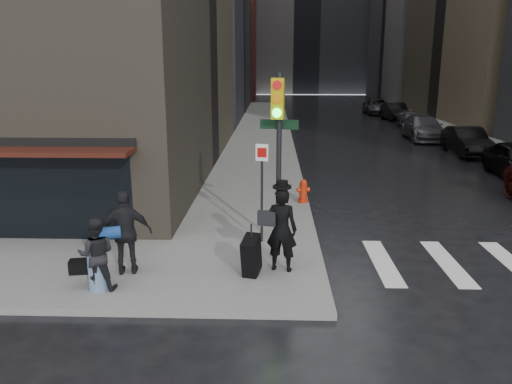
% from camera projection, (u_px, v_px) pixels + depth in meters
% --- Properties ---
extents(ground, '(140.00, 140.00, 0.00)m').
position_uv_depth(ground, '(240.00, 277.00, 11.59)').
color(ground, black).
rests_on(ground, ground).
extents(sidewalk_left, '(4.00, 50.00, 0.15)m').
position_uv_depth(sidewalk_left, '(263.00, 128.00, 37.70)').
color(sidewalk_left, slate).
rests_on(sidewalk_left, ground).
extents(sidewalk_right, '(3.00, 50.00, 0.15)m').
position_uv_depth(sidewalk_right, '(444.00, 129.00, 37.26)').
color(sidewalk_right, slate).
rests_on(sidewalk_right, ground).
extents(bldg_left_far, '(22.00, 20.00, 26.00)m').
position_uv_depth(bldg_left_far, '(174.00, 2.00, 68.78)').
color(bldg_left_far, '#5B271F').
rests_on(bldg_left_far, ground).
extents(bldg_right_far, '(22.00, 20.00, 25.00)m').
position_uv_depth(bldg_right_far, '(471.00, 2.00, 63.75)').
color(bldg_right_far, slate).
rests_on(bldg_right_far, ground).
extents(man_overcoat, '(1.32, 1.04, 2.17)m').
position_uv_depth(man_overcoat, '(275.00, 233.00, 11.32)').
color(man_overcoat, black).
rests_on(man_overcoat, ground).
extents(man_jeans, '(1.16, 0.72, 1.59)m').
position_uv_depth(man_jeans, '(96.00, 254.00, 10.41)').
color(man_jeans, black).
rests_on(man_jeans, ground).
extents(man_greycoat, '(1.21, 0.69, 1.94)m').
position_uv_depth(man_greycoat, '(126.00, 233.00, 11.19)').
color(man_greycoat, black).
rests_on(man_greycoat, ground).
extents(traffic_light, '(1.09, 0.58, 4.42)m').
position_uv_depth(traffic_light, '(277.00, 137.00, 12.56)').
color(traffic_light, black).
rests_on(traffic_light, ground).
extents(fire_hydrant, '(0.46, 0.35, 0.81)m').
position_uv_depth(fire_hydrant, '(303.00, 192.00, 17.17)').
color(fire_hydrant, '#B5250B').
rests_on(fire_hydrant, ground).
extents(parked_car_2, '(1.73, 4.57, 1.49)m').
position_uv_depth(parked_car_2, '(467.00, 141.00, 26.93)').
color(parked_car_2, black).
rests_on(parked_car_2, ground).
extents(parked_car_3, '(2.26, 5.32, 1.53)m').
position_uv_depth(parked_car_3, '(423.00, 128.00, 32.43)').
color(parked_car_3, '#4B4B50').
rests_on(parked_car_3, ground).
extents(parked_car_4, '(1.90, 4.20, 1.40)m').
position_uv_depth(parked_car_4, '(411.00, 119.00, 37.90)').
color(parked_car_4, '#4F4F54').
rests_on(parked_car_4, ground).
extents(parked_car_5, '(1.83, 4.64, 1.50)m').
position_uv_depth(parked_car_5, '(395.00, 112.00, 43.37)').
color(parked_car_5, black).
rests_on(parked_car_5, ground).
extents(parked_car_6, '(2.64, 5.38, 1.47)m').
position_uv_depth(parked_car_6, '(378.00, 107.00, 48.87)').
color(parked_car_6, '#3F3E43').
rests_on(parked_car_6, ground).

